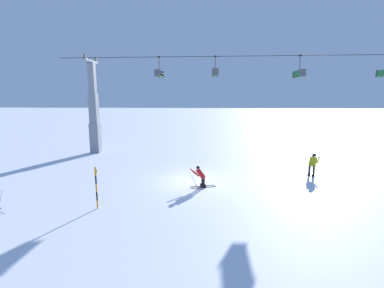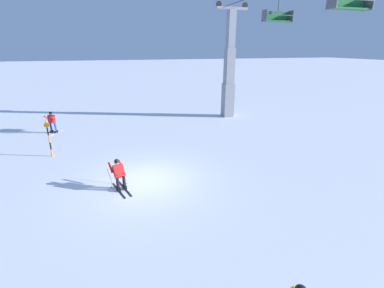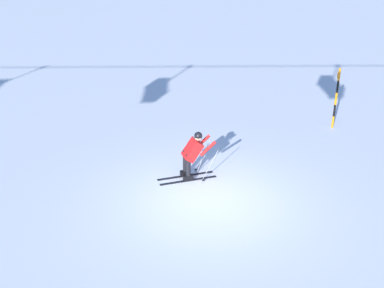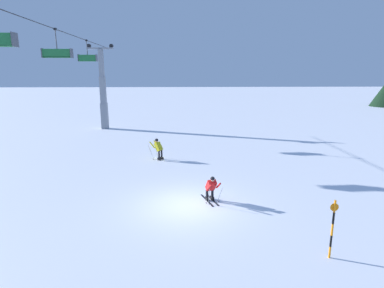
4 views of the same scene
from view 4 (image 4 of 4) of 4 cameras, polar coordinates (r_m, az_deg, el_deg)
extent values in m
plane|color=white|center=(14.97, -1.07, -11.26)|extent=(260.00, 260.00, 0.00)
cube|color=black|center=(15.60, 3.76, -10.23)|extent=(1.55, 0.54, 0.01)
cube|color=black|center=(15.57, 3.76, -9.94)|extent=(0.30, 0.19, 0.16)
cylinder|color=black|center=(15.42, 3.78, -8.62)|extent=(0.13, 0.13, 0.61)
cube|color=black|center=(15.50, 2.79, -10.37)|extent=(1.55, 0.54, 0.01)
cube|color=black|center=(15.47, 2.79, -10.08)|extent=(0.30, 0.19, 0.16)
cylinder|color=black|center=(15.32, 2.81, -8.76)|extent=(0.13, 0.13, 0.61)
cube|color=red|center=(15.10, 3.55, -7.62)|extent=(0.63, 0.56, 0.61)
sphere|color=beige|center=(14.84, 3.81, -6.56)|extent=(0.20, 0.20, 0.20)
sphere|color=black|center=(14.83, 3.82, -6.43)|extent=(0.22, 0.22, 0.22)
cylinder|color=red|center=(14.85, 4.93, -7.66)|extent=(0.46, 0.21, 0.40)
cylinder|color=gray|center=(15.05, 5.08, -9.57)|extent=(0.43, 0.27, 1.03)
cylinder|color=black|center=(15.34, 4.94, -10.49)|extent=(0.07, 0.07, 0.01)
cylinder|color=red|center=(14.68, 3.27, -7.89)|extent=(0.46, 0.21, 0.40)
cylinder|color=gray|center=(14.84, 3.11, -9.87)|extent=(0.49, 0.04, 1.03)
cylinder|color=black|center=(15.11, 2.68, -10.84)|extent=(0.07, 0.07, 0.01)
cube|color=gray|center=(36.30, -15.87, 5.03)|extent=(0.71, 0.71, 2.89)
cube|color=gray|center=(36.04, -16.15, 9.58)|extent=(0.60, 0.60, 2.89)
cube|color=gray|center=(36.01, -16.45, 14.17)|extent=(0.48, 0.48, 2.89)
cube|color=gray|center=(36.09, -16.61, 16.60)|extent=(0.28, 2.74, 0.18)
cylinder|color=black|center=(36.40, -18.53, 16.84)|extent=(0.10, 0.44, 0.44)
cylinder|color=black|center=(35.85, -14.71, 17.14)|extent=(0.10, 0.44, 0.44)
cylinder|color=black|center=(21.09, -27.44, 19.57)|extent=(37.71, 0.05, 0.05)
cube|color=#4C4F54|center=(16.77, -29.95, 16.39)|extent=(0.57, 0.05, 0.63)
cube|color=black|center=(24.19, -24.01, 18.86)|extent=(0.20, 0.16, 0.14)
cylinder|color=#4C4F54|center=(24.12, -23.86, 17.33)|extent=(0.07, 0.07, 1.30)
cube|color=#1E6633|center=(24.03, -23.59, 14.48)|extent=(0.45, 1.95, 0.06)
cube|color=#1E6633|center=(23.86, -23.82, 15.15)|extent=(0.06, 1.95, 0.55)
cylinder|color=#4C4F54|center=(24.33, -23.40, 15.18)|extent=(0.04, 1.85, 0.04)
cube|color=#4C4F54|center=(24.40, -25.86, 14.89)|extent=(0.57, 0.05, 0.63)
cube|color=#4C4F54|center=(23.73, -21.38, 15.37)|extent=(0.57, 0.05, 0.63)
cube|color=black|center=(31.18, -18.96, 17.68)|extent=(0.20, 0.16, 0.14)
cylinder|color=#4C4F54|center=(31.13, -18.87, 16.52)|extent=(0.07, 0.07, 1.27)
cube|color=#1E6633|center=(31.06, -18.70, 14.34)|extent=(0.45, 1.63, 0.06)
cube|color=#1E6633|center=(30.89, -18.84, 14.85)|extent=(0.06, 1.63, 0.55)
cylinder|color=#4C4F54|center=(31.37, -18.59, 14.88)|extent=(0.04, 1.55, 0.04)
cube|color=#4C4F54|center=(31.30, -20.23, 14.72)|extent=(0.57, 0.05, 0.63)
cube|color=#4C4F54|center=(30.87, -17.23, 14.96)|extent=(0.57, 0.05, 0.63)
cylinder|color=orange|center=(12.04, 24.12, -17.79)|extent=(0.07, 0.07, 0.42)
cylinder|color=black|center=(11.84, 24.31, -16.03)|extent=(0.07, 0.07, 0.42)
cylinder|color=orange|center=(11.65, 24.51, -14.21)|extent=(0.07, 0.07, 0.42)
cylinder|color=black|center=(11.47, 24.71, -12.34)|extent=(0.07, 0.07, 0.42)
cylinder|color=orange|center=(11.31, 24.91, -10.41)|extent=(0.07, 0.07, 0.42)
cylinder|color=orange|center=(11.34, 24.86, -10.57)|extent=(0.02, 0.28, 0.28)
cube|color=white|center=(22.41, -6.09, -3.01)|extent=(1.06, 1.34, 0.01)
cube|color=black|center=(22.39, -6.10, -2.80)|extent=(0.26, 0.29, 0.16)
cylinder|color=black|center=(22.28, -6.13, -1.74)|extent=(0.13, 0.13, 0.70)
cube|color=white|center=(22.62, -5.62, -2.85)|extent=(1.06, 1.34, 0.01)
cube|color=black|center=(22.60, -5.62, -2.64)|extent=(0.26, 0.29, 0.16)
cylinder|color=black|center=(22.49, -5.65, -1.59)|extent=(0.13, 0.13, 0.70)
cube|color=gold|center=(22.38, -6.23, -0.48)|extent=(0.67, 0.69, 0.68)
sphere|color=tan|center=(22.39, -6.57, 0.60)|extent=(0.23, 0.23, 0.23)
sphere|color=black|center=(22.39, -6.57, 0.69)|extent=(0.25, 0.25, 0.25)
cylinder|color=gold|center=(22.44, -7.37, -0.19)|extent=(0.38, 0.46, 0.45)
cylinder|color=gray|center=(22.59, -7.50, -1.73)|extent=(0.21, 0.46, 1.20)
cylinder|color=black|center=(22.55, -7.22, -2.82)|extent=(0.07, 0.07, 0.01)
cylinder|color=gold|center=(22.77, -6.60, 0.03)|extent=(0.38, 0.46, 0.45)
cylinder|color=gray|center=(22.99, -6.58, -1.45)|extent=(0.40, 0.32, 1.20)
cylinder|color=black|center=(23.01, -6.15, -2.47)|extent=(0.07, 0.07, 0.01)
camera|label=1|loc=(22.52, 47.32, 6.76)|focal=25.05mm
camera|label=2|loc=(24.97, 0.99, 12.26)|focal=24.99mm
camera|label=3|loc=(17.22, -37.35, 10.13)|focal=43.39mm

